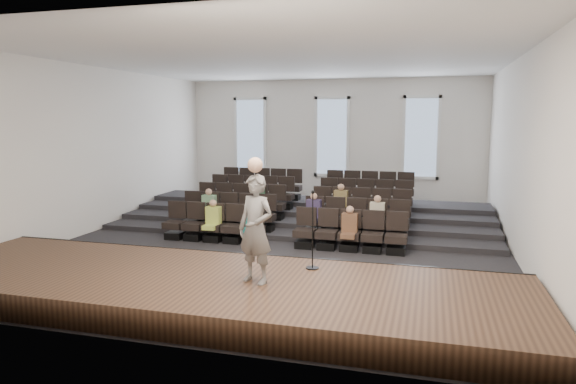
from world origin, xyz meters
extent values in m
plane|color=black|center=(0.00, 0.00, 0.00)|extent=(14.00, 14.00, 0.00)
cube|color=white|center=(0.00, 0.00, 5.01)|extent=(12.00, 14.00, 0.02)
cube|color=white|center=(0.00, 7.02, 2.50)|extent=(12.00, 0.04, 5.00)
cube|color=white|center=(0.00, -7.02, 2.50)|extent=(12.00, 0.04, 5.00)
cube|color=white|center=(-6.02, 0.00, 2.50)|extent=(0.04, 14.00, 5.00)
cube|color=white|center=(6.02, 0.00, 2.50)|extent=(0.04, 14.00, 5.00)
cube|color=#4C3220|center=(0.00, -5.10, 0.25)|extent=(11.80, 3.60, 0.50)
cube|color=black|center=(0.00, -3.33, 0.25)|extent=(11.80, 0.06, 0.52)
cube|color=black|center=(0.00, 2.33, 0.07)|extent=(11.80, 4.80, 0.15)
cube|color=black|center=(0.00, 2.85, 0.15)|extent=(11.80, 3.75, 0.30)
cube|color=black|center=(0.00, 3.38, 0.22)|extent=(11.80, 2.70, 0.45)
cube|color=black|center=(0.00, 3.90, 0.30)|extent=(11.80, 1.65, 0.60)
cube|color=black|center=(-3.13, -0.60, 0.10)|extent=(0.47, 0.43, 0.20)
cube|color=black|center=(-3.13, -0.60, 0.41)|extent=(0.55, 0.50, 0.19)
cube|color=black|center=(-3.13, -0.39, 0.82)|extent=(0.55, 0.08, 0.50)
cube|color=black|center=(-2.53, -0.60, 0.10)|extent=(0.47, 0.43, 0.20)
cube|color=black|center=(-2.53, -0.60, 0.41)|extent=(0.55, 0.50, 0.19)
cube|color=black|center=(-2.53, -0.39, 0.82)|extent=(0.55, 0.08, 0.50)
cube|color=black|center=(-1.93, -0.60, 0.10)|extent=(0.47, 0.43, 0.20)
cube|color=black|center=(-1.93, -0.60, 0.41)|extent=(0.55, 0.50, 0.19)
cube|color=black|center=(-1.93, -0.39, 0.82)|extent=(0.55, 0.08, 0.50)
cube|color=black|center=(-1.33, -0.60, 0.10)|extent=(0.47, 0.43, 0.20)
cube|color=black|center=(-1.33, -0.60, 0.41)|extent=(0.55, 0.50, 0.19)
cube|color=black|center=(-1.33, -0.39, 0.82)|extent=(0.55, 0.08, 0.50)
cube|color=black|center=(-0.73, -0.60, 0.10)|extent=(0.47, 0.43, 0.20)
cube|color=black|center=(-0.73, -0.60, 0.41)|extent=(0.55, 0.50, 0.19)
cube|color=black|center=(-0.73, -0.39, 0.82)|extent=(0.55, 0.08, 0.50)
cube|color=black|center=(0.73, -0.60, 0.10)|extent=(0.47, 0.43, 0.20)
cube|color=black|center=(0.73, -0.60, 0.41)|extent=(0.55, 0.50, 0.19)
cube|color=black|center=(0.73, -0.39, 0.82)|extent=(0.55, 0.08, 0.50)
cube|color=black|center=(1.33, -0.60, 0.10)|extent=(0.47, 0.43, 0.20)
cube|color=black|center=(1.33, -0.60, 0.41)|extent=(0.55, 0.50, 0.19)
cube|color=black|center=(1.33, -0.39, 0.82)|extent=(0.55, 0.08, 0.50)
cube|color=black|center=(1.93, -0.60, 0.10)|extent=(0.47, 0.43, 0.20)
cube|color=black|center=(1.93, -0.60, 0.41)|extent=(0.55, 0.50, 0.19)
cube|color=black|center=(1.93, -0.39, 0.82)|extent=(0.55, 0.08, 0.50)
cube|color=black|center=(2.53, -0.60, 0.10)|extent=(0.47, 0.43, 0.20)
cube|color=black|center=(2.53, -0.60, 0.41)|extent=(0.55, 0.50, 0.19)
cube|color=black|center=(2.53, -0.39, 0.82)|extent=(0.55, 0.08, 0.50)
cube|color=black|center=(3.13, -0.60, 0.10)|extent=(0.47, 0.43, 0.20)
cube|color=black|center=(3.13, -0.60, 0.41)|extent=(0.55, 0.50, 0.19)
cube|color=black|center=(3.13, -0.39, 0.82)|extent=(0.55, 0.08, 0.50)
cube|color=black|center=(-3.13, 0.45, 0.25)|extent=(0.47, 0.43, 0.20)
cube|color=black|center=(-3.13, 0.45, 0.56)|extent=(0.55, 0.50, 0.19)
cube|color=black|center=(-3.13, 0.66, 0.97)|extent=(0.55, 0.08, 0.50)
cube|color=black|center=(-2.53, 0.45, 0.25)|extent=(0.47, 0.43, 0.20)
cube|color=black|center=(-2.53, 0.45, 0.56)|extent=(0.55, 0.50, 0.19)
cube|color=black|center=(-2.53, 0.66, 0.97)|extent=(0.55, 0.08, 0.50)
cube|color=black|center=(-1.93, 0.45, 0.25)|extent=(0.47, 0.43, 0.20)
cube|color=black|center=(-1.93, 0.45, 0.56)|extent=(0.55, 0.50, 0.19)
cube|color=black|center=(-1.93, 0.66, 0.97)|extent=(0.55, 0.08, 0.50)
cube|color=black|center=(-1.33, 0.45, 0.25)|extent=(0.47, 0.43, 0.20)
cube|color=black|center=(-1.33, 0.45, 0.56)|extent=(0.55, 0.50, 0.19)
cube|color=black|center=(-1.33, 0.66, 0.97)|extent=(0.55, 0.08, 0.50)
cube|color=black|center=(-0.73, 0.45, 0.25)|extent=(0.47, 0.43, 0.20)
cube|color=black|center=(-0.73, 0.45, 0.56)|extent=(0.55, 0.50, 0.19)
cube|color=black|center=(-0.73, 0.66, 0.97)|extent=(0.55, 0.08, 0.50)
cube|color=black|center=(0.73, 0.45, 0.25)|extent=(0.47, 0.43, 0.20)
cube|color=black|center=(0.73, 0.45, 0.56)|extent=(0.55, 0.50, 0.19)
cube|color=black|center=(0.73, 0.66, 0.97)|extent=(0.55, 0.08, 0.50)
cube|color=black|center=(1.33, 0.45, 0.25)|extent=(0.47, 0.43, 0.20)
cube|color=black|center=(1.33, 0.45, 0.56)|extent=(0.55, 0.50, 0.19)
cube|color=black|center=(1.33, 0.66, 0.97)|extent=(0.55, 0.08, 0.50)
cube|color=black|center=(1.93, 0.45, 0.25)|extent=(0.47, 0.43, 0.20)
cube|color=black|center=(1.93, 0.45, 0.56)|extent=(0.55, 0.50, 0.19)
cube|color=black|center=(1.93, 0.66, 0.97)|extent=(0.55, 0.08, 0.50)
cube|color=black|center=(2.53, 0.45, 0.25)|extent=(0.47, 0.43, 0.20)
cube|color=black|center=(2.53, 0.45, 0.56)|extent=(0.55, 0.50, 0.19)
cube|color=black|center=(2.53, 0.66, 0.97)|extent=(0.55, 0.08, 0.50)
cube|color=black|center=(3.13, 0.45, 0.25)|extent=(0.47, 0.43, 0.20)
cube|color=black|center=(3.13, 0.45, 0.56)|extent=(0.55, 0.50, 0.19)
cube|color=black|center=(3.13, 0.66, 0.97)|extent=(0.55, 0.08, 0.50)
cube|color=black|center=(-3.13, 1.50, 0.40)|extent=(0.47, 0.42, 0.20)
cube|color=black|center=(-3.13, 1.50, 0.71)|extent=(0.55, 0.50, 0.19)
cube|color=black|center=(-3.13, 1.71, 1.12)|extent=(0.55, 0.08, 0.50)
cube|color=black|center=(-2.53, 1.50, 0.40)|extent=(0.47, 0.42, 0.20)
cube|color=black|center=(-2.53, 1.50, 0.71)|extent=(0.55, 0.50, 0.19)
cube|color=black|center=(-2.53, 1.71, 1.12)|extent=(0.55, 0.08, 0.50)
cube|color=black|center=(-1.93, 1.50, 0.40)|extent=(0.47, 0.42, 0.20)
cube|color=black|center=(-1.93, 1.50, 0.71)|extent=(0.55, 0.50, 0.19)
cube|color=black|center=(-1.93, 1.71, 1.12)|extent=(0.55, 0.08, 0.50)
cube|color=black|center=(-1.33, 1.50, 0.40)|extent=(0.47, 0.42, 0.20)
cube|color=black|center=(-1.33, 1.50, 0.71)|extent=(0.55, 0.50, 0.19)
cube|color=black|center=(-1.33, 1.71, 1.12)|extent=(0.55, 0.08, 0.50)
cube|color=black|center=(-0.73, 1.50, 0.40)|extent=(0.47, 0.42, 0.20)
cube|color=black|center=(-0.73, 1.50, 0.71)|extent=(0.55, 0.50, 0.19)
cube|color=black|center=(-0.73, 1.71, 1.12)|extent=(0.55, 0.08, 0.50)
cube|color=black|center=(0.73, 1.50, 0.40)|extent=(0.47, 0.42, 0.20)
cube|color=black|center=(0.73, 1.50, 0.71)|extent=(0.55, 0.50, 0.19)
cube|color=black|center=(0.73, 1.71, 1.12)|extent=(0.55, 0.08, 0.50)
cube|color=black|center=(1.33, 1.50, 0.40)|extent=(0.47, 0.42, 0.20)
cube|color=black|center=(1.33, 1.50, 0.71)|extent=(0.55, 0.50, 0.19)
cube|color=black|center=(1.33, 1.71, 1.12)|extent=(0.55, 0.08, 0.50)
cube|color=black|center=(1.93, 1.50, 0.40)|extent=(0.47, 0.42, 0.20)
cube|color=black|center=(1.93, 1.50, 0.71)|extent=(0.55, 0.50, 0.19)
cube|color=black|center=(1.93, 1.71, 1.12)|extent=(0.55, 0.08, 0.50)
cube|color=black|center=(2.53, 1.50, 0.40)|extent=(0.47, 0.42, 0.20)
cube|color=black|center=(2.53, 1.50, 0.71)|extent=(0.55, 0.50, 0.19)
cube|color=black|center=(2.53, 1.71, 1.12)|extent=(0.55, 0.08, 0.50)
cube|color=black|center=(3.13, 1.50, 0.40)|extent=(0.47, 0.42, 0.20)
cube|color=black|center=(3.13, 1.50, 0.71)|extent=(0.55, 0.50, 0.19)
cube|color=black|center=(3.13, 1.71, 1.12)|extent=(0.55, 0.08, 0.50)
cube|color=black|center=(-3.13, 2.55, 0.55)|extent=(0.47, 0.42, 0.20)
cube|color=black|center=(-3.13, 2.55, 0.86)|extent=(0.55, 0.50, 0.19)
cube|color=black|center=(-3.13, 2.76, 1.27)|extent=(0.55, 0.08, 0.50)
cube|color=black|center=(-2.53, 2.55, 0.55)|extent=(0.47, 0.42, 0.20)
cube|color=black|center=(-2.53, 2.55, 0.86)|extent=(0.55, 0.50, 0.19)
cube|color=black|center=(-2.53, 2.76, 1.27)|extent=(0.55, 0.08, 0.50)
cube|color=black|center=(-1.93, 2.55, 0.55)|extent=(0.47, 0.42, 0.20)
cube|color=black|center=(-1.93, 2.55, 0.86)|extent=(0.55, 0.50, 0.19)
cube|color=black|center=(-1.93, 2.76, 1.27)|extent=(0.55, 0.08, 0.50)
cube|color=black|center=(-1.33, 2.55, 0.55)|extent=(0.47, 0.42, 0.20)
cube|color=black|center=(-1.33, 2.55, 0.86)|extent=(0.55, 0.50, 0.19)
cube|color=black|center=(-1.33, 2.76, 1.27)|extent=(0.55, 0.08, 0.50)
cube|color=black|center=(-0.73, 2.55, 0.55)|extent=(0.47, 0.42, 0.20)
cube|color=black|center=(-0.73, 2.55, 0.86)|extent=(0.55, 0.50, 0.19)
cube|color=black|center=(-0.73, 2.76, 1.27)|extent=(0.55, 0.08, 0.50)
cube|color=black|center=(0.73, 2.55, 0.55)|extent=(0.47, 0.42, 0.20)
cube|color=black|center=(0.73, 2.55, 0.86)|extent=(0.55, 0.50, 0.19)
cube|color=black|center=(0.73, 2.76, 1.27)|extent=(0.55, 0.08, 0.50)
cube|color=black|center=(1.33, 2.55, 0.55)|extent=(0.47, 0.42, 0.20)
cube|color=black|center=(1.33, 2.55, 0.86)|extent=(0.55, 0.50, 0.19)
cube|color=black|center=(1.33, 2.76, 1.27)|extent=(0.55, 0.08, 0.50)
cube|color=black|center=(1.93, 2.55, 0.55)|extent=(0.47, 0.42, 0.20)
cube|color=black|center=(1.93, 2.55, 0.86)|extent=(0.55, 0.50, 0.19)
cube|color=black|center=(1.93, 2.76, 1.27)|extent=(0.55, 0.08, 0.50)
cube|color=black|center=(2.53, 2.55, 0.55)|extent=(0.47, 0.42, 0.20)
cube|color=black|center=(2.53, 2.55, 0.86)|extent=(0.55, 0.50, 0.19)
cube|color=black|center=(2.53, 2.76, 1.27)|extent=(0.55, 0.08, 0.50)
cube|color=black|center=(3.13, 2.55, 0.55)|extent=(0.47, 0.42, 0.20)
cube|color=black|center=(3.13, 2.55, 0.86)|extent=(0.55, 0.50, 0.19)
cube|color=black|center=(3.13, 2.76, 1.27)|extent=(0.55, 0.08, 0.50)
cube|color=black|center=(-3.13, 3.60, 0.70)|extent=(0.47, 0.42, 0.20)
cube|color=black|center=(-3.13, 3.60, 1.01)|extent=(0.55, 0.50, 0.19)
cube|color=black|center=(-3.13, 3.81, 1.42)|extent=(0.55, 0.08, 0.50)
cube|color=black|center=(-2.53, 3.60, 0.70)|extent=(0.47, 0.42, 0.20)
cube|color=black|center=(-2.53, 3.60, 1.01)|extent=(0.55, 0.50, 0.19)
cube|color=black|center=(-2.53, 3.81, 1.42)|extent=(0.55, 0.08, 0.50)
cube|color=black|center=(-1.93, 3.60, 0.70)|extent=(0.47, 0.42, 0.20)
cube|color=black|center=(-1.93, 3.60, 1.01)|extent=(0.55, 0.50, 0.19)
cube|color=black|center=(-1.93, 3.81, 1.42)|extent=(0.55, 0.08, 0.50)
cube|color=black|center=(-1.33, 3.60, 0.70)|extent=(0.47, 0.42, 0.20)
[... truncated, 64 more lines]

